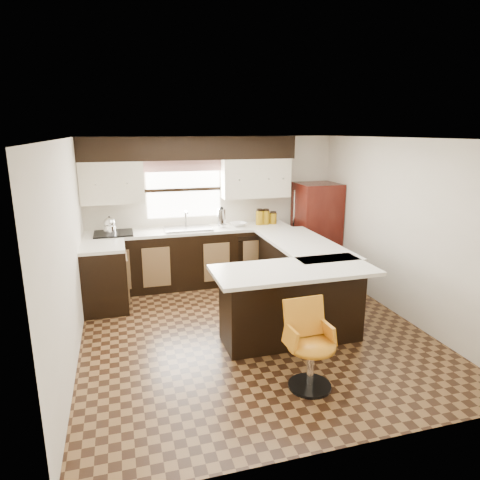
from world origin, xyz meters
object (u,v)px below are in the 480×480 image
object	(u,v)px
peninsula_long	(299,276)
bar_chair	(311,347)
peninsula_return	(291,305)
refrigerator	(316,230)

from	to	relation	value
peninsula_long	bar_chair	size ratio (longest dim) A/B	2.21
peninsula_long	peninsula_return	size ratio (longest dim) A/B	1.18
bar_chair	peninsula_long	bearing A→B (deg)	67.60
refrigerator	bar_chair	world-z (taller)	refrigerator
peninsula_return	bar_chair	xyz separation A→B (m)	(-0.20, -0.99, -0.01)
refrigerator	bar_chair	distance (m)	3.55
peninsula_return	refrigerator	xyz separation A→B (m)	(1.36, 2.17, 0.36)
peninsula_long	peninsula_return	distance (m)	1.11
refrigerator	bar_chair	size ratio (longest dim) A/B	1.84
bar_chair	peninsula_return	bearing A→B (deg)	76.29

